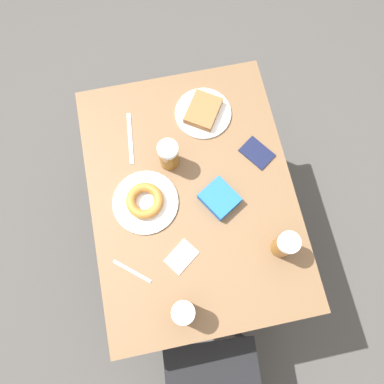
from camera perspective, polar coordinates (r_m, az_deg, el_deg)
The scene contains 12 objects.
ground_plane at distance 2.21m, azimuth 0.00°, elevation -5.73°, with size 8.00×8.00×0.00m, color #474442.
table at distance 1.53m, azimuth 0.00°, elevation -0.89°, with size 0.80×1.08×0.77m.
plate_with_cake at distance 1.59m, azimuth 1.71°, elevation 12.11°, with size 0.23×0.23×0.04m.
plate_with_donut at distance 1.45m, azimuth -7.16°, elevation -1.45°, with size 0.26×0.26×0.05m.
beer_mug_left at distance 1.39m, azimuth 13.99°, elevation -7.84°, with size 0.08×0.08×0.14m.
beer_mug_center at distance 1.34m, azimuth -1.30°, elevation -17.84°, with size 0.08×0.08×0.14m.
beer_mug_right at distance 1.45m, azimuth -3.59°, elevation 5.65°, with size 0.08×0.08×0.14m.
napkin_folded at distance 1.42m, azimuth -1.60°, elevation -9.81°, with size 0.14×0.13×0.00m.
fork at distance 1.43m, azimuth -9.12°, elevation -11.83°, with size 0.13×0.11×0.00m.
knife at distance 1.57m, azimuth -9.39°, elevation 8.09°, with size 0.04×0.23×0.00m.
passport_near_edge at distance 1.54m, azimuth 9.87°, elevation 5.89°, with size 0.14×0.15×0.01m.
blue_pouch at distance 1.44m, azimuth 4.22°, elevation -0.97°, with size 0.17×0.17×0.04m.
Camera 1 is at (0.08, 0.40, 2.18)m, focal length 35.00 mm.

